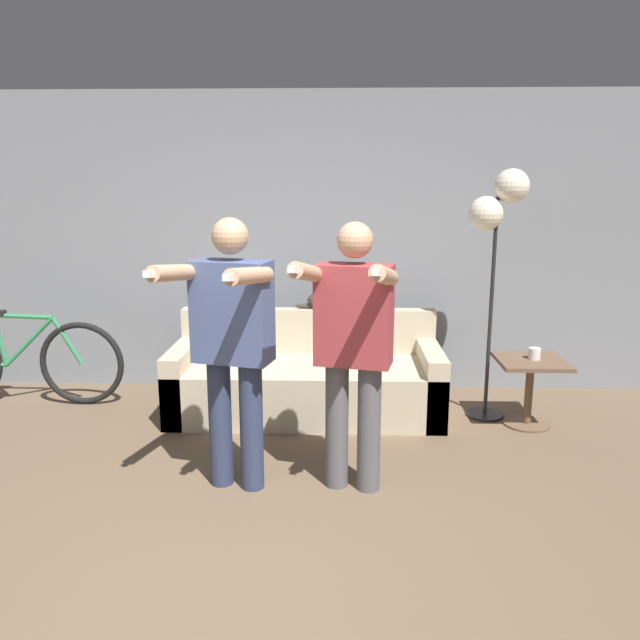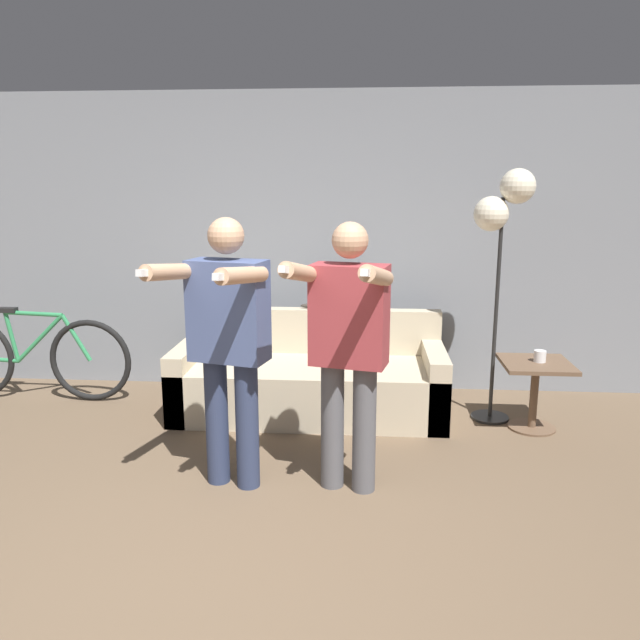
# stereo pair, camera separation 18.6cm
# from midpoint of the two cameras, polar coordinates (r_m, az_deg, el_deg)

# --- Properties ---
(ground_plane) EXTENTS (16.00, 16.00, 0.00)m
(ground_plane) POSITION_cam_midpoint_polar(r_m,az_deg,el_deg) (3.02, -12.66, -25.01)
(ground_plane) COLOR brown
(wall_back) EXTENTS (10.00, 0.05, 2.60)m
(wall_back) POSITION_cam_midpoint_polar(r_m,az_deg,el_deg) (5.56, -5.22, 6.94)
(wall_back) COLOR gray
(wall_back) RESTS_ON ground_plane
(couch) EXTENTS (2.13, 0.87, 0.79)m
(couch) POSITION_cam_midpoint_polar(r_m,az_deg,el_deg) (5.06, -2.30, -5.60)
(couch) COLOR beige
(couch) RESTS_ON ground_plane
(person_left) EXTENTS (0.62, 0.76, 1.64)m
(person_left) POSITION_cam_midpoint_polar(r_m,az_deg,el_deg) (3.68, -9.51, -1.48)
(person_left) COLOR #2D3856
(person_left) RESTS_ON ground_plane
(person_right) EXTENTS (0.60, 0.74, 1.61)m
(person_right) POSITION_cam_midpoint_polar(r_m,az_deg,el_deg) (3.61, 1.58, -1.81)
(person_right) COLOR #56565B
(person_right) RESTS_ON ground_plane
(cat) EXTENTS (0.48, 0.12, 0.20)m
(cat) POSITION_cam_midpoint_polar(r_m,az_deg,el_deg) (5.22, -0.03, 1.95)
(cat) COLOR #3D3833
(cat) RESTS_ON couch
(floor_lamp) EXTENTS (0.44, 0.29, 1.93)m
(floor_lamp) POSITION_cam_midpoint_polar(r_m,az_deg,el_deg) (4.88, 14.89, 9.25)
(floor_lamp) COLOR black
(floor_lamp) RESTS_ON ground_plane
(side_table) EXTENTS (0.50, 0.50, 0.52)m
(side_table) POSITION_cam_midpoint_polar(r_m,az_deg,el_deg) (4.98, 17.63, -5.04)
(side_table) COLOR brown
(side_table) RESTS_ON ground_plane
(cup) EXTENTS (0.09, 0.09, 0.09)m
(cup) POSITION_cam_midpoint_polar(r_m,az_deg,el_deg) (4.95, 18.01, -2.94)
(cup) COLOR white
(cup) RESTS_ON side_table
(bicycle) EXTENTS (1.74, 0.07, 0.80)m
(bicycle) POSITION_cam_midpoint_polar(r_m,az_deg,el_deg) (5.83, -26.50, -3.39)
(bicycle) COLOR black
(bicycle) RESTS_ON ground_plane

